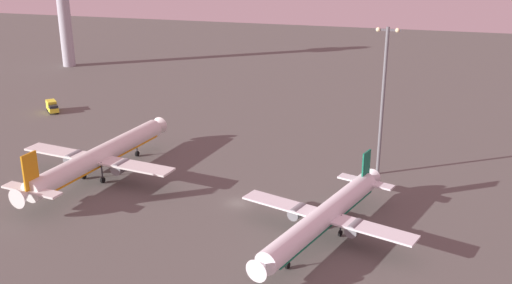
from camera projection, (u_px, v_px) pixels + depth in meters
name	position (u px, v px, depth m)	size (l,w,h in m)	color
ground_plane	(238.00, 203.00, 112.24)	(416.00, 416.00, 0.00)	#56544F
airplane_terminal_side	(324.00, 217.00, 98.61)	(30.16, 38.32, 10.14)	white
airplane_mid_apron	(98.00, 157.00, 122.20)	(34.66, 44.31, 11.41)	silver
catering_truck	(52.00, 106.00, 165.76)	(5.58, 5.73, 3.05)	yellow
apron_light_east	(383.00, 94.00, 119.53)	(4.80, 0.90, 30.25)	slate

